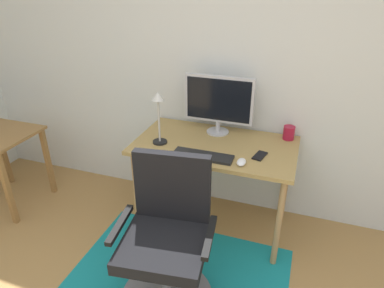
{
  "coord_description": "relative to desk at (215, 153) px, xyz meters",
  "views": [
    {
      "loc": [
        0.49,
        -0.45,
        1.93
      ],
      "look_at": [
        -0.2,
        1.53,
        0.87
      ],
      "focal_mm": 31.71,
      "sensor_mm": 36.0,
      "label": 1
    }
  ],
  "objects": [
    {
      "name": "cell_phone",
      "position": [
        0.35,
        -0.09,
        0.09
      ],
      "size": [
        0.1,
        0.15,
        0.01
      ],
      "primitive_type": "cube",
      "rotation": [
        0.0,
        0.0,
        -0.23
      ],
      "color": "black",
      "rests_on": "desk"
    },
    {
      "name": "wall_back",
      "position": [
        0.1,
        0.42,
        0.62
      ],
      "size": [
        6.0,
        0.1,
        2.6
      ],
      "primitive_type": "cube",
      "color": "silver",
      "rests_on": "ground"
    },
    {
      "name": "keyboard",
      "position": [
        -0.03,
        -0.23,
        0.09
      ],
      "size": [
        0.43,
        0.13,
        0.02
      ],
      "primitive_type": "cube",
      "color": "black",
      "rests_on": "desk"
    },
    {
      "name": "desk_lamp",
      "position": [
        -0.4,
        -0.12,
        0.35
      ],
      "size": [
        0.11,
        0.11,
        0.4
      ],
      "color": "black",
      "rests_on": "desk"
    },
    {
      "name": "office_chair",
      "position": [
        -0.07,
        -0.8,
        -0.29
      ],
      "size": [
        0.62,
        0.6,
        0.99
      ],
      "rotation": [
        0.0,
        0.0,
        0.13
      ],
      "color": "slate",
      "rests_on": "ground"
    },
    {
      "name": "computer_mouse",
      "position": [
        0.25,
        -0.24,
        0.1
      ],
      "size": [
        0.06,
        0.1,
        0.03
      ],
      "primitive_type": "ellipsoid",
      "color": "white",
      "rests_on": "desk"
    },
    {
      "name": "monitor",
      "position": [
        -0.04,
        0.21,
        0.35
      ],
      "size": [
        0.55,
        0.18,
        0.47
      ],
      "color": "#B2B2B7",
      "rests_on": "desk"
    },
    {
      "name": "coffee_cup",
      "position": [
        0.52,
        0.27,
        0.14
      ],
      "size": [
        0.09,
        0.09,
        0.11
      ],
      "primitive_type": "cylinder",
      "color": "maroon",
      "rests_on": "desk"
    },
    {
      "name": "desk",
      "position": [
        0.0,
        0.0,
        0.0
      ],
      "size": [
        1.22,
        0.69,
        0.77
      ],
      "color": "#9F8047",
      "rests_on": "ground"
    }
  ]
}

